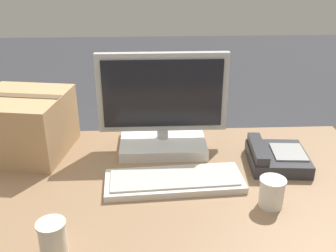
{
  "coord_description": "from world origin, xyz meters",
  "views": [
    {
      "loc": [
        0.1,
        -1.09,
        1.43
      ],
      "look_at": [
        0.16,
        0.15,
        0.87
      ],
      "focal_mm": 42.0,
      "sensor_mm": 36.0,
      "label": 1
    }
  ],
  "objects_px": {
    "monitor": "(163,114)",
    "paper_cup_left": "(53,238)",
    "cardboard_box": "(24,124)",
    "keyboard": "(174,181)",
    "paper_cup_right": "(272,192)",
    "desk_phone": "(276,157)"
  },
  "relations": [
    {
      "from": "keyboard",
      "to": "paper_cup_right",
      "type": "xyz_separation_m",
      "value": [
        0.28,
        -0.13,
        0.03
      ]
    },
    {
      "from": "paper_cup_right",
      "to": "cardboard_box",
      "type": "bearing_deg",
      "value": 154.83
    },
    {
      "from": "monitor",
      "to": "cardboard_box",
      "type": "bearing_deg",
      "value": -178.55
    },
    {
      "from": "paper_cup_right",
      "to": "cardboard_box",
      "type": "distance_m",
      "value": 0.92
    },
    {
      "from": "monitor",
      "to": "keyboard",
      "type": "xyz_separation_m",
      "value": [
        0.03,
        -0.27,
        -0.13
      ]
    },
    {
      "from": "keyboard",
      "to": "desk_phone",
      "type": "bearing_deg",
      "value": 13.65
    },
    {
      "from": "desk_phone",
      "to": "paper_cup_left",
      "type": "distance_m",
      "value": 0.82
    },
    {
      "from": "paper_cup_right",
      "to": "monitor",
      "type": "bearing_deg",
      "value": 127.76
    },
    {
      "from": "paper_cup_left",
      "to": "paper_cup_right",
      "type": "bearing_deg",
      "value": 16.28
    },
    {
      "from": "keyboard",
      "to": "cardboard_box",
      "type": "distance_m",
      "value": 0.61
    },
    {
      "from": "keyboard",
      "to": "paper_cup_left",
      "type": "distance_m",
      "value": 0.45
    },
    {
      "from": "monitor",
      "to": "cardboard_box",
      "type": "xyz_separation_m",
      "value": [
        -0.52,
        -0.01,
        -0.03
      ]
    },
    {
      "from": "paper_cup_left",
      "to": "cardboard_box",
      "type": "xyz_separation_m",
      "value": [
        -0.22,
        0.57,
        0.06
      ]
    },
    {
      "from": "keyboard",
      "to": "paper_cup_right",
      "type": "bearing_deg",
      "value": -28.47
    },
    {
      "from": "keyboard",
      "to": "paper_cup_right",
      "type": "height_order",
      "value": "paper_cup_right"
    },
    {
      "from": "keyboard",
      "to": "paper_cup_left",
      "type": "relative_size",
      "value": 4.84
    },
    {
      "from": "monitor",
      "to": "paper_cup_left",
      "type": "height_order",
      "value": "monitor"
    },
    {
      "from": "keyboard",
      "to": "cardboard_box",
      "type": "height_order",
      "value": "cardboard_box"
    },
    {
      "from": "desk_phone",
      "to": "paper_cup_left",
      "type": "bearing_deg",
      "value": -143.99
    },
    {
      "from": "desk_phone",
      "to": "paper_cup_left",
      "type": "relative_size",
      "value": 2.43
    },
    {
      "from": "keyboard",
      "to": "cardboard_box",
      "type": "xyz_separation_m",
      "value": [
        -0.55,
        0.26,
        0.1
      ]
    },
    {
      "from": "keyboard",
      "to": "cardboard_box",
      "type": "bearing_deg",
      "value": 151.15
    }
  ]
}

